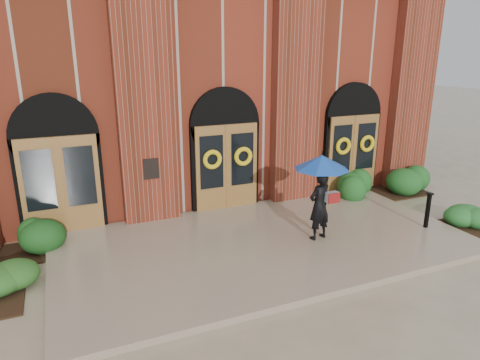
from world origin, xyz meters
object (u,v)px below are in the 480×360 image
man_with_umbrella (321,181)px  metal_post (428,209)px  hedge_wall_left (10,242)px  hedge_wall_right (378,183)px

man_with_umbrella → metal_post: man_with_umbrella is taller
hedge_wall_left → hedge_wall_right: 10.95m
man_with_umbrella → hedge_wall_left: 7.50m
man_with_umbrella → hedge_wall_left: man_with_umbrella is taller
man_with_umbrella → metal_post: bearing=158.4°
metal_post → hedge_wall_right: (0.90, 2.97, -0.24)m
hedge_wall_left → hedge_wall_right: bearing=0.8°
man_with_umbrella → hedge_wall_right: bearing=-159.6°
hedge_wall_left → hedge_wall_right: (10.95, 0.14, 0.04)m
hedge_wall_right → metal_post: bearing=-106.9°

